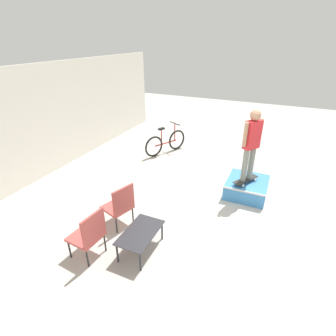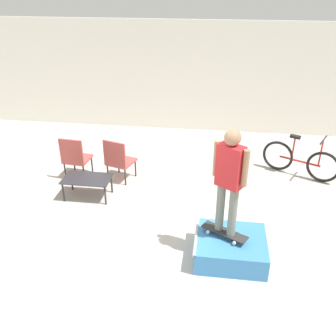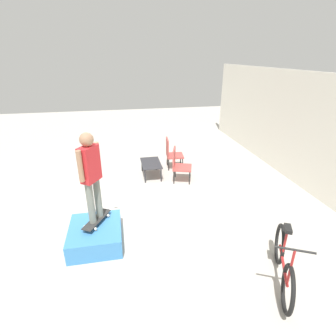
# 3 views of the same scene
# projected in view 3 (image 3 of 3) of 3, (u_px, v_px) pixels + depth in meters

# --- Properties ---
(ground_plane) EXTENTS (24.00, 24.00, 0.00)m
(ground_plane) POSITION_uv_depth(u_px,v_px,m) (122.00, 202.00, 6.51)
(ground_plane) COLOR #B7B2A8
(house_wall_back) EXTENTS (12.00, 0.06, 3.00)m
(house_wall_back) POSITION_uv_depth(u_px,v_px,m) (309.00, 133.00, 6.78)
(house_wall_back) COLOR white
(house_wall_back) RESTS_ON ground_plane
(skate_ramp_box) EXTENTS (1.12, 0.97, 0.40)m
(skate_ramp_box) POSITION_uv_depth(u_px,v_px,m) (96.00, 235.00, 5.05)
(skate_ramp_box) COLOR #3D84C6
(skate_ramp_box) RESTS_ON ground_plane
(skateboard_on_ramp) EXTENTS (0.75, 0.53, 0.07)m
(skateboard_on_ramp) POSITION_uv_depth(u_px,v_px,m) (97.00, 219.00, 5.04)
(skateboard_on_ramp) COLOR #2D2D2D
(skateboard_on_ramp) RESTS_ON skate_ramp_box
(person_skater) EXTENTS (0.49, 0.37, 1.71)m
(person_skater) POSITION_uv_depth(u_px,v_px,m) (91.00, 171.00, 4.64)
(person_skater) COLOR gray
(person_skater) RESTS_ON skateboard_on_ramp
(coffee_table) EXTENTS (0.96, 0.56, 0.43)m
(coffee_table) POSITION_uv_depth(u_px,v_px,m) (151.00, 164.00, 7.77)
(coffee_table) COLOR #2D2D33
(coffee_table) RESTS_ON ground_plane
(patio_chair_left) EXTENTS (0.57, 0.57, 0.98)m
(patio_chair_left) POSITION_uv_depth(u_px,v_px,m) (172.00, 152.00, 8.29)
(patio_chair_left) COLOR black
(patio_chair_left) RESTS_ON ground_plane
(patio_chair_right) EXTENTS (0.65, 0.65, 0.98)m
(patio_chair_right) POSITION_uv_depth(u_px,v_px,m) (179.00, 164.00, 7.43)
(patio_chair_right) COLOR black
(patio_chair_right) RESTS_ON ground_plane
(bicycle) EXTENTS (1.55, 0.82, 0.98)m
(bicycle) POSITION_uv_depth(u_px,v_px,m) (284.00, 263.00, 4.11)
(bicycle) COLOR black
(bicycle) RESTS_ON ground_plane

